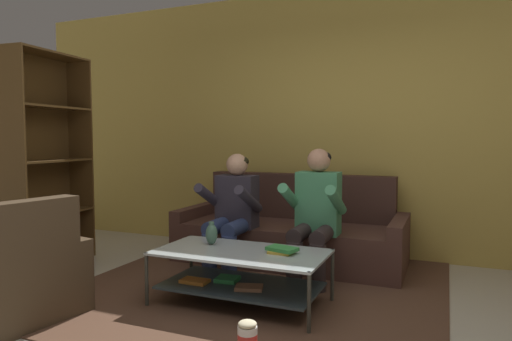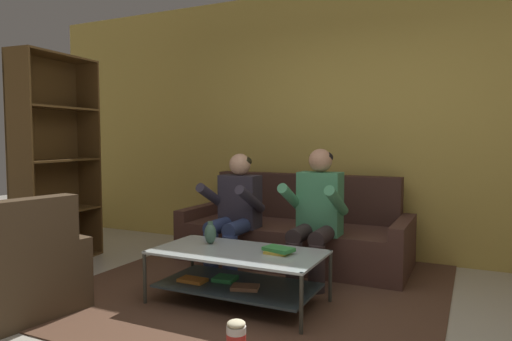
{
  "view_description": "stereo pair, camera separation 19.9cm",
  "coord_description": "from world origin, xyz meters",
  "px_view_note": "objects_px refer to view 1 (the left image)",
  "views": [
    {
      "loc": [
        0.95,
        -2.54,
        1.27
      ],
      "look_at": [
        -0.56,
        1.04,
        1.0
      ],
      "focal_mm": 32.0,
      "sensor_mm": 36.0,
      "label": 1
    },
    {
      "loc": [
        1.13,
        -2.46,
        1.27
      ],
      "look_at": [
        -0.56,
        1.04,
        1.0
      ],
      "focal_mm": 32.0,
      "sensor_mm": 36.0,
      "label": 2
    }
  ],
  "objects_px": {
    "person_seated_right": "(315,210)",
    "popcorn_tub": "(247,338)",
    "couch": "(291,234)",
    "coffee_table": "(240,269)",
    "person_seated_left": "(232,208)",
    "vase": "(212,234)",
    "book_stack": "(282,250)",
    "bookshelf": "(43,186)",
    "armchair": "(5,280)"
  },
  "relations": [
    {
      "from": "coffee_table",
      "to": "book_stack",
      "type": "xyz_separation_m",
      "value": [
        0.32,
        0.06,
        0.16
      ]
    },
    {
      "from": "bookshelf",
      "to": "armchair",
      "type": "bearing_deg",
      "value": -52.81
    },
    {
      "from": "person_seated_right",
      "to": "book_stack",
      "type": "distance_m",
      "value": 0.75
    },
    {
      "from": "vase",
      "to": "popcorn_tub",
      "type": "distance_m",
      "value": 1.17
    },
    {
      "from": "coffee_table",
      "to": "popcorn_tub",
      "type": "bearing_deg",
      "value": -62.02
    },
    {
      "from": "couch",
      "to": "popcorn_tub",
      "type": "bearing_deg",
      "value": -78.42
    },
    {
      "from": "person_seated_right",
      "to": "book_stack",
      "type": "xyz_separation_m",
      "value": [
        -0.06,
        -0.72,
        -0.2
      ]
    },
    {
      "from": "person_seated_left",
      "to": "couch",
      "type": "bearing_deg",
      "value": 53.19
    },
    {
      "from": "coffee_table",
      "to": "bookshelf",
      "type": "bearing_deg",
      "value": 175.21
    },
    {
      "from": "couch",
      "to": "coffee_table",
      "type": "xyz_separation_m",
      "value": [
        0.03,
        -1.32,
        -0.01
      ]
    },
    {
      "from": "couch",
      "to": "coffee_table",
      "type": "height_order",
      "value": "couch"
    },
    {
      "from": "couch",
      "to": "bookshelf",
      "type": "relative_size",
      "value": 1.09
    },
    {
      "from": "couch",
      "to": "vase",
      "type": "relative_size",
      "value": 12.41
    },
    {
      "from": "couch",
      "to": "person_seated_right",
      "type": "distance_m",
      "value": 0.76
    },
    {
      "from": "vase",
      "to": "armchair",
      "type": "distance_m",
      "value": 1.51
    },
    {
      "from": "person_seated_left",
      "to": "vase",
      "type": "relative_size",
      "value": 6.09
    },
    {
      "from": "vase",
      "to": "book_stack",
      "type": "bearing_deg",
      "value": -4.56
    },
    {
      "from": "person_seated_right",
      "to": "person_seated_left",
      "type": "bearing_deg",
      "value": -179.65
    },
    {
      "from": "book_stack",
      "to": "armchair",
      "type": "xyz_separation_m",
      "value": [
        -1.71,
        -0.97,
        -0.16
      ]
    },
    {
      "from": "book_stack",
      "to": "bookshelf",
      "type": "relative_size",
      "value": 0.12
    },
    {
      "from": "couch",
      "to": "popcorn_tub",
      "type": "distance_m",
      "value": 2.11
    },
    {
      "from": "person_seated_right",
      "to": "coffee_table",
      "type": "height_order",
      "value": "person_seated_right"
    },
    {
      "from": "person_seated_right",
      "to": "bookshelf",
      "type": "height_order",
      "value": "bookshelf"
    },
    {
      "from": "person_seated_right",
      "to": "bookshelf",
      "type": "xyz_separation_m",
      "value": [
        -2.6,
        -0.59,
        0.17
      ]
    },
    {
      "from": "vase",
      "to": "person_seated_left",
      "type": "bearing_deg",
      "value": 101.37
    },
    {
      "from": "couch",
      "to": "vase",
      "type": "height_order",
      "value": "couch"
    },
    {
      "from": "person_seated_left",
      "to": "vase",
      "type": "bearing_deg",
      "value": -78.63
    },
    {
      "from": "person_seated_left",
      "to": "bookshelf",
      "type": "xyz_separation_m",
      "value": [
        -1.79,
        -0.59,
        0.19
      ]
    },
    {
      "from": "person_seated_left",
      "to": "coffee_table",
      "type": "relative_size",
      "value": 0.87
    },
    {
      "from": "couch",
      "to": "coffee_table",
      "type": "distance_m",
      "value": 1.32
    },
    {
      "from": "couch",
      "to": "person_seated_right",
      "type": "relative_size",
      "value": 1.94
    },
    {
      "from": "couch",
      "to": "book_stack",
      "type": "height_order",
      "value": "couch"
    },
    {
      "from": "coffee_table",
      "to": "vase",
      "type": "height_order",
      "value": "vase"
    },
    {
      "from": "vase",
      "to": "coffee_table",
      "type": "bearing_deg",
      "value": -20.38
    },
    {
      "from": "person_seated_right",
      "to": "popcorn_tub",
      "type": "bearing_deg",
      "value": -89.45
    },
    {
      "from": "couch",
      "to": "book_stack",
      "type": "distance_m",
      "value": 1.31
    },
    {
      "from": "armchair",
      "to": "popcorn_tub",
      "type": "relative_size",
      "value": 4.92
    },
    {
      "from": "person_seated_left",
      "to": "bookshelf",
      "type": "distance_m",
      "value": 1.89
    },
    {
      "from": "coffee_table",
      "to": "popcorn_tub",
      "type": "height_order",
      "value": "coffee_table"
    },
    {
      "from": "couch",
      "to": "bookshelf",
      "type": "bearing_deg",
      "value": -152.68
    },
    {
      "from": "person_seated_left",
      "to": "coffee_table",
      "type": "height_order",
      "value": "person_seated_left"
    },
    {
      "from": "book_stack",
      "to": "bookshelf",
      "type": "height_order",
      "value": "bookshelf"
    },
    {
      "from": "couch",
      "to": "person_seated_right",
      "type": "height_order",
      "value": "person_seated_right"
    },
    {
      "from": "coffee_table",
      "to": "bookshelf",
      "type": "xyz_separation_m",
      "value": [
        -2.22,
        0.19,
        0.53
      ]
    },
    {
      "from": "coffee_table",
      "to": "person_seated_left",
      "type": "bearing_deg",
      "value": 119.39
    },
    {
      "from": "coffee_table",
      "to": "book_stack",
      "type": "relative_size",
      "value": 5.25
    },
    {
      "from": "person_seated_right",
      "to": "coffee_table",
      "type": "relative_size",
      "value": 0.91
    },
    {
      "from": "book_stack",
      "to": "popcorn_tub",
      "type": "xyz_separation_m",
      "value": [
        0.07,
        -0.8,
        -0.33
      ]
    },
    {
      "from": "book_stack",
      "to": "bookshelf",
      "type": "distance_m",
      "value": 2.57
    },
    {
      "from": "person_seated_right",
      "to": "vase",
      "type": "relative_size",
      "value": 6.39
    }
  ]
}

